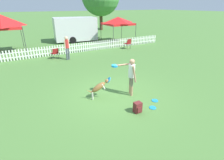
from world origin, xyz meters
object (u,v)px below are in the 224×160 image
leaping_dog (99,87)px  folding_chair_blue_left (55,53)px  canopy_tent_main (1,22)px  equipment_trailer (75,29)px  frisbee_near_handler (155,101)px  folding_chair_center (128,43)px  frisbee_near_dog (153,108)px  spectator_standing (67,46)px  backpack_on_grass (138,107)px  handler_person (130,73)px  canopy_tent_secondary (118,21)px

leaping_dog → folding_chair_blue_left: 7.12m
canopy_tent_main → equipment_trailer: size_ratio=0.58×
frisbee_near_handler → folding_chair_center: 9.61m
frisbee_near_dog → spectator_standing: size_ratio=0.16×
canopy_tent_main → folding_chair_blue_left: bearing=-49.5°
frisbee_near_dog → spectator_standing: (-0.91, 8.18, 1.02)m
frisbee_near_handler → leaping_dog: bearing=143.6°
equipment_trailer → backpack_on_grass: bearing=-92.6°
handler_person → folding_chair_center: (5.07, 7.47, -0.50)m
leaping_dog → canopy_tent_main: bearing=-146.0°
folding_chair_blue_left → backpack_on_grass: bearing=82.5°
leaping_dog → folding_chair_center: (6.38, 7.09, 0.01)m
frisbee_near_handler → canopy_tent_secondary: bearing=65.4°
folding_chair_center → canopy_tent_secondary: size_ratio=0.33×
handler_person → equipment_trailer: 13.66m
folding_chair_blue_left → spectator_standing: 1.18m
backpack_on_grass → folding_chair_center: (5.63, 8.79, 0.34)m
backpack_on_grass → equipment_trailer: size_ratio=0.08×
folding_chair_blue_left → frisbee_near_dog: bearing=86.8°
canopy_tent_main → canopy_tent_secondary: bearing=-1.5°
equipment_trailer → handler_person: bearing=-91.3°
backpack_on_grass → canopy_tent_main: size_ratio=0.13×
frisbee_near_dog → canopy_tent_main: size_ratio=0.09×
handler_person → folding_chair_blue_left: bearing=28.5°
folding_chair_center → canopy_tent_secondary: 3.84m
handler_person → leaping_dog: 1.46m
canopy_tent_secondary → frisbee_near_dog: bearing=-115.7°
leaping_dog → frisbee_near_handler: size_ratio=4.10×
frisbee_near_dog → canopy_tent_secondary: size_ratio=0.10×
folding_chair_center → equipment_trailer: size_ratio=0.17×
backpack_on_grass → folding_chair_center: size_ratio=0.45×
folding_chair_blue_left → canopy_tent_secondary: canopy_tent_secondary is taller
handler_person → canopy_tent_secondary: canopy_tent_secondary is taller
spectator_standing → canopy_tent_secondary: bearing=-175.1°
backpack_on_grass → spectator_standing: bearing=91.5°
frisbee_near_handler → canopy_tent_main: 13.40m
frisbee_near_dog → backpack_on_grass: bearing=174.1°
leaping_dog → frisbee_near_handler: leaping_dog is taller
folding_chair_center → spectator_standing: spectator_standing is taller
frisbee_near_dog → folding_chair_center: bearing=60.9°
equipment_trailer → leaping_dog: bearing=-97.1°
canopy_tent_main → backpack_on_grass: bearing=-72.0°
backpack_on_grass → folding_chair_center: bearing=57.3°
frisbee_near_handler → frisbee_near_dog: (-0.46, -0.37, 0.00)m
canopy_tent_main → frisbee_near_dog: bearing=-69.3°
handler_person → canopy_tent_secondary: bearing=-12.1°
canopy_tent_secondary → equipment_trailer: bearing=145.2°
folding_chair_blue_left → equipment_trailer: (3.68, 5.99, 0.86)m
spectator_standing → folding_chair_blue_left: bearing=-69.1°
canopy_tent_main → spectator_standing: 5.93m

